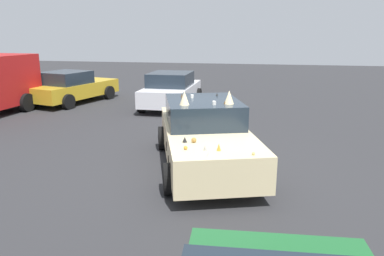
{
  "coord_description": "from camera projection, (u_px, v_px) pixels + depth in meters",
  "views": [
    {
      "loc": [
        -7.78,
        -1.27,
        2.97
      ],
      "look_at": [
        0.0,
        0.3,
        0.9
      ],
      "focal_mm": 33.74,
      "sensor_mm": 36.0,
      "label": 1
    }
  ],
  "objects": [
    {
      "name": "ground_plane",
      "position": [
        205.0,
        166.0,
        8.38
      ],
      "size": [
        60.0,
        60.0,
        0.0
      ],
      "primitive_type": "plane",
      "color": "#2D2D30"
    },
    {
      "name": "art_car_decorated",
      "position": [
        204.0,
        134.0,
        8.26
      ],
      "size": [
        4.86,
        3.11,
        1.8
      ],
      "rotation": [
        0.0,
        0.0,
        3.46
      ],
      "color": "beige",
      "rests_on": "ground"
    },
    {
      "name": "parked_sedan_behind_left",
      "position": [
        72.0,
        87.0,
        16.0
      ],
      "size": [
        4.55,
        2.81,
        1.4
      ],
      "rotation": [
        0.0,
        0.0,
        -0.25
      ],
      "color": "gold",
      "rests_on": "ground"
    },
    {
      "name": "parked_sedan_row_back_center",
      "position": [
        171.0,
        90.0,
        14.92
      ],
      "size": [
        4.06,
        2.04,
        1.46
      ],
      "rotation": [
        0.0,
        0.0,
        0.01
      ],
      "color": "silver",
      "rests_on": "ground"
    }
  ]
}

